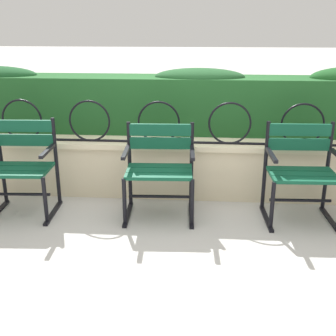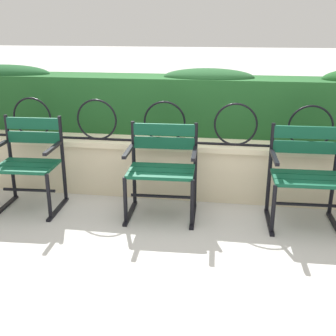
% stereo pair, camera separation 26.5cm
% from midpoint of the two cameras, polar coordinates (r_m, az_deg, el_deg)
% --- Properties ---
extents(ground_plane, '(60.00, 60.00, 0.00)m').
position_cam_midpoint_polar(ground_plane, '(3.65, -2.26, -8.90)').
color(ground_plane, '#B7B5AF').
extents(stone_wall, '(7.33, 0.41, 0.57)m').
position_cam_midpoint_polar(stone_wall, '(4.37, -0.93, 0.05)').
color(stone_wall, beige).
rests_on(stone_wall, ground).
extents(iron_arch_fence, '(6.79, 0.02, 0.42)m').
position_cam_midpoint_polar(iron_arch_fence, '(4.19, -2.85, 5.87)').
color(iron_arch_fence, black).
rests_on(iron_arch_fence, stone_wall).
extents(hedge_row, '(7.19, 0.52, 0.71)m').
position_cam_midpoint_polar(hedge_row, '(4.64, -0.32, 8.97)').
color(hedge_row, '#1E5123').
rests_on(hedge_row, stone_wall).
extents(park_chair_left, '(0.60, 0.55, 0.87)m').
position_cam_midpoint_polar(park_chair_left, '(4.19, -20.71, 0.41)').
color(park_chair_left, '#0F4C33').
rests_on(park_chair_left, ground).
extents(park_chair_centre, '(0.65, 0.55, 0.84)m').
position_cam_midpoint_polar(park_chair_centre, '(3.87, -3.10, 0.16)').
color(park_chair_centre, '#0F4C33').
rests_on(park_chair_centre, ground).
extents(park_chair_right, '(0.63, 0.54, 0.87)m').
position_cam_midpoint_polar(park_chair_right, '(3.93, 15.65, -0.20)').
color(park_chair_right, '#0F4C33').
rests_on(park_chair_right, ground).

